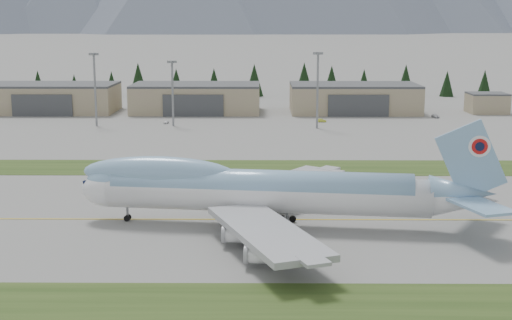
{
  "coord_description": "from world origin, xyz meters",
  "views": [
    {
      "loc": [
        9.96,
        -120.41,
        34.2
      ],
      "look_at": [
        8.86,
        13.55,
        8.0
      ],
      "focal_mm": 50.0,
      "sensor_mm": 36.0,
      "label": 1
    }
  ],
  "objects_px": {
    "boeing_747_freighter": "(262,190)",
    "service_vehicle_a": "(166,124)",
    "hangar_right": "(354,98)",
    "hangar_center": "(196,98)",
    "service_vehicle_b": "(321,122)",
    "service_vehicle_c": "(435,118)",
    "hangar_left": "(52,98)"
  },
  "relations": [
    {
      "from": "hangar_left",
      "to": "hangar_center",
      "type": "distance_m",
      "value": 55.0
    },
    {
      "from": "service_vehicle_a",
      "to": "hangar_right",
      "type": "bearing_deg",
      "value": 36.19
    },
    {
      "from": "hangar_center",
      "to": "hangar_right",
      "type": "height_order",
      "value": "same"
    },
    {
      "from": "service_vehicle_b",
      "to": "service_vehicle_c",
      "type": "relative_size",
      "value": 0.77
    },
    {
      "from": "boeing_747_freighter",
      "to": "service_vehicle_b",
      "type": "relative_size",
      "value": 21.18
    },
    {
      "from": "service_vehicle_a",
      "to": "service_vehicle_c",
      "type": "bearing_deg",
      "value": 20.74
    },
    {
      "from": "boeing_747_freighter",
      "to": "hangar_left",
      "type": "bearing_deg",
      "value": 124.66
    },
    {
      "from": "hangar_left",
      "to": "service_vehicle_b",
      "type": "bearing_deg",
      "value": -15.18
    },
    {
      "from": "hangar_left",
      "to": "hangar_right",
      "type": "xyz_separation_m",
      "value": [
        115.0,
        0.0,
        0.0
      ]
    },
    {
      "from": "service_vehicle_b",
      "to": "hangar_right",
      "type": "bearing_deg",
      "value": -19.86
    },
    {
      "from": "hangar_left",
      "to": "hangar_right",
      "type": "height_order",
      "value": "same"
    },
    {
      "from": "hangar_left",
      "to": "hangar_center",
      "type": "relative_size",
      "value": 1.0
    },
    {
      "from": "hangar_center",
      "to": "hangar_right",
      "type": "bearing_deg",
      "value": 0.0
    },
    {
      "from": "hangar_center",
      "to": "service_vehicle_b",
      "type": "height_order",
      "value": "hangar_center"
    },
    {
      "from": "service_vehicle_a",
      "to": "service_vehicle_c",
      "type": "relative_size",
      "value": 0.69
    },
    {
      "from": "service_vehicle_a",
      "to": "service_vehicle_b",
      "type": "relative_size",
      "value": 0.89
    },
    {
      "from": "boeing_747_freighter",
      "to": "hangar_left",
      "type": "distance_m",
      "value": 173.34
    },
    {
      "from": "boeing_747_freighter",
      "to": "service_vehicle_c",
      "type": "xyz_separation_m",
      "value": [
        62.42,
        138.25,
        -6.25
      ]
    },
    {
      "from": "hangar_right",
      "to": "service_vehicle_b",
      "type": "height_order",
      "value": "hangar_right"
    },
    {
      "from": "hangar_center",
      "to": "service_vehicle_a",
      "type": "bearing_deg",
      "value": -103.39
    },
    {
      "from": "hangar_right",
      "to": "service_vehicle_a",
      "type": "distance_m",
      "value": 74.57
    },
    {
      "from": "boeing_747_freighter",
      "to": "hangar_left",
      "type": "relative_size",
      "value": 1.51
    },
    {
      "from": "boeing_747_freighter",
      "to": "service_vehicle_c",
      "type": "height_order",
      "value": "boeing_747_freighter"
    },
    {
      "from": "hangar_left",
      "to": "service_vehicle_a",
      "type": "bearing_deg",
      "value": -33.37
    },
    {
      "from": "boeing_747_freighter",
      "to": "service_vehicle_c",
      "type": "distance_m",
      "value": 151.82
    },
    {
      "from": "service_vehicle_b",
      "to": "service_vehicle_c",
      "type": "height_order",
      "value": "service_vehicle_c"
    },
    {
      "from": "boeing_747_freighter",
      "to": "service_vehicle_c",
      "type": "bearing_deg",
      "value": 72.87
    },
    {
      "from": "service_vehicle_b",
      "to": "service_vehicle_c",
      "type": "bearing_deg",
      "value": -66.17
    },
    {
      "from": "hangar_right",
      "to": "service_vehicle_a",
      "type": "height_order",
      "value": "hangar_right"
    },
    {
      "from": "hangar_center",
      "to": "service_vehicle_a",
      "type": "height_order",
      "value": "hangar_center"
    },
    {
      "from": "boeing_747_freighter",
      "to": "service_vehicle_a",
      "type": "distance_m",
      "value": 126.84
    },
    {
      "from": "hangar_left",
      "to": "service_vehicle_c",
      "type": "height_order",
      "value": "hangar_left"
    }
  ]
}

